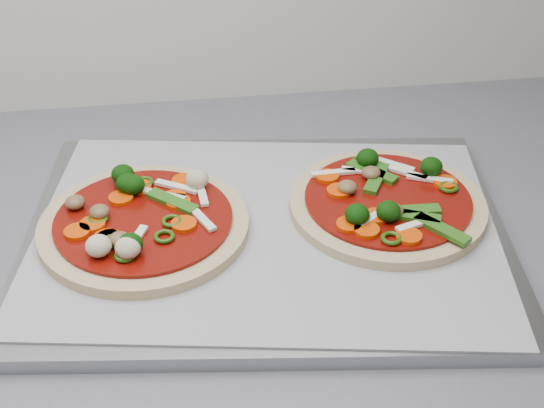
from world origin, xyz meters
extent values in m
cube|color=#95969B|center=(-0.53, 1.28, 0.91)|extent=(0.51, 0.41, 0.02)
cube|color=#9E9FA4|center=(-0.53, 1.28, 0.92)|extent=(0.50, 0.40, 0.00)
cylinder|color=tan|center=(-0.65, 1.29, 0.92)|extent=(0.22, 0.22, 0.01)
cylinder|color=maroon|center=(-0.65, 1.29, 0.93)|extent=(0.19, 0.19, 0.00)
ellipsoid|color=brown|center=(-0.67, 1.25, 0.94)|extent=(0.03, 0.03, 0.01)
ellipsoid|color=#B9AB8C|center=(-0.69, 1.24, 0.94)|extent=(0.03, 0.03, 0.02)
ellipsoid|color=#B9AB8C|center=(-0.66, 1.23, 0.94)|extent=(0.03, 0.03, 0.02)
cylinder|color=#E43401|center=(-0.71, 1.28, 0.93)|extent=(0.03, 0.03, 0.00)
cube|color=white|center=(-0.63, 1.33, 0.93)|extent=(0.05, 0.03, 0.00)
cube|color=white|center=(-0.66, 1.25, 0.93)|extent=(0.03, 0.05, 0.00)
cylinder|color=#E43401|center=(-0.61, 1.31, 0.93)|extent=(0.03, 0.03, 0.00)
cube|color=white|center=(-0.59, 1.33, 0.93)|extent=(0.01, 0.05, 0.00)
ellipsoid|color=#113E07|center=(-0.66, 1.34, 0.94)|extent=(0.03, 0.03, 0.02)
ellipsoid|color=#113E07|center=(-0.66, 1.34, 0.94)|extent=(0.03, 0.03, 0.02)
torus|color=#254A0C|center=(-0.63, 1.26, 0.93)|extent=(0.03, 0.03, 0.00)
cylinder|color=#E43401|center=(-0.61, 1.35, 0.93)|extent=(0.04, 0.04, 0.00)
ellipsoid|color=#113E07|center=(-0.66, 1.24, 0.94)|extent=(0.03, 0.03, 0.02)
cube|color=white|center=(-0.59, 1.28, 0.93)|extent=(0.03, 0.05, 0.00)
cylinder|color=#E43401|center=(-0.68, 1.26, 0.93)|extent=(0.03, 0.03, 0.00)
ellipsoid|color=#113E07|center=(-0.67, 1.36, 0.94)|extent=(0.03, 0.03, 0.02)
cylinder|color=#E43401|center=(-0.65, 1.34, 0.93)|extent=(0.03, 0.03, 0.00)
cube|color=white|center=(-0.61, 1.34, 0.93)|extent=(0.05, 0.03, 0.00)
cube|color=#2F711A|center=(-0.62, 1.31, 0.93)|extent=(0.05, 0.05, 0.00)
ellipsoid|color=#B9AB8C|center=(-0.59, 1.34, 0.94)|extent=(0.03, 0.03, 0.02)
ellipsoid|color=brown|center=(-0.72, 1.32, 0.94)|extent=(0.03, 0.03, 0.01)
cylinder|color=#E43401|center=(-0.68, 1.26, 0.93)|extent=(0.03, 0.03, 0.00)
ellipsoid|color=brown|center=(-0.69, 1.30, 0.94)|extent=(0.03, 0.03, 0.01)
torus|color=#254A0C|center=(-0.65, 1.35, 0.93)|extent=(0.03, 0.03, 0.00)
cylinder|color=#E43401|center=(-0.67, 1.33, 0.93)|extent=(0.03, 0.03, 0.00)
cylinder|color=#E43401|center=(-0.70, 1.29, 0.93)|extent=(0.03, 0.03, 0.00)
torus|color=#254A0C|center=(-0.69, 1.29, 0.93)|extent=(0.03, 0.03, 0.00)
cylinder|color=#E43401|center=(-0.61, 1.27, 0.93)|extent=(0.03, 0.03, 0.00)
cylinder|color=#E43401|center=(-0.62, 1.32, 0.93)|extent=(0.04, 0.04, 0.00)
torus|color=#254A0C|center=(-0.67, 1.23, 0.93)|extent=(0.03, 0.03, 0.00)
torus|color=#254A0C|center=(-0.62, 1.28, 0.93)|extent=(0.03, 0.03, 0.00)
torus|color=#254A0C|center=(-0.68, 1.26, 0.93)|extent=(0.02, 0.02, 0.00)
cylinder|color=tan|center=(-0.40, 1.29, 0.92)|extent=(0.24, 0.24, 0.01)
cylinder|color=maroon|center=(-0.40, 1.29, 0.93)|extent=(0.20, 0.20, 0.00)
torus|color=#254A0C|center=(-0.42, 1.22, 0.93)|extent=(0.03, 0.03, 0.00)
cube|color=white|center=(-0.42, 1.26, 0.93)|extent=(0.04, 0.03, 0.00)
ellipsoid|color=brown|center=(-0.41, 1.26, 0.94)|extent=(0.03, 0.03, 0.01)
cube|color=white|center=(-0.38, 1.35, 0.93)|extent=(0.04, 0.04, 0.00)
cylinder|color=#E43401|center=(-0.34, 1.31, 0.93)|extent=(0.03, 0.03, 0.00)
cube|color=#2F711A|center=(-0.39, 1.26, 0.93)|extent=(0.06, 0.04, 0.00)
cylinder|color=#E43401|center=(-0.40, 1.23, 0.93)|extent=(0.03, 0.03, 0.00)
torus|color=#254A0C|center=(-0.34, 1.30, 0.93)|extent=(0.02, 0.02, 0.00)
cube|color=white|center=(-0.42, 1.34, 0.93)|extent=(0.05, 0.02, 0.00)
ellipsoid|color=#113E07|center=(-0.44, 1.26, 0.94)|extent=(0.03, 0.03, 0.02)
cube|color=white|center=(-0.45, 1.34, 0.93)|extent=(0.05, 0.01, 0.00)
cylinder|color=#E43401|center=(-0.46, 1.34, 0.93)|extent=(0.03, 0.03, 0.00)
ellipsoid|color=brown|center=(-0.41, 1.33, 0.94)|extent=(0.03, 0.03, 0.01)
cube|color=white|center=(-0.37, 1.33, 0.93)|extent=(0.04, 0.04, 0.00)
ellipsoid|color=brown|center=(-0.44, 1.31, 0.94)|extent=(0.03, 0.03, 0.01)
torus|color=#254A0C|center=(-0.41, 1.36, 0.93)|extent=(0.02, 0.02, 0.00)
cube|color=#2F711A|center=(-0.41, 1.33, 0.93)|extent=(0.04, 0.06, 0.00)
cube|color=#2F711A|center=(-0.41, 1.34, 0.93)|extent=(0.05, 0.05, 0.00)
cube|color=white|center=(-0.39, 1.24, 0.93)|extent=(0.05, 0.02, 0.00)
ellipsoid|color=#113E07|center=(-0.41, 1.36, 0.94)|extent=(0.03, 0.03, 0.02)
cube|color=white|center=(-0.35, 1.32, 0.93)|extent=(0.05, 0.03, 0.00)
ellipsoid|color=#113E07|center=(-0.35, 1.33, 0.94)|extent=(0.03, 0.03, 0.02)
cube|color=#2F711A|center=(-0.39, 1.26, 0.93)|extent=(0.06, 0.02, 0.00)
ellipsoid|color=brown|center=(-0.44, 1.26, 0.94)|extent=(0.03, 0.03, 0.01)
cylinder|color=#E43401|center=(-0.44, 1.24, 0.93)|extent=(0.03, 0.03, 0.00)
cube|color=#2F711A|center=(-0.37, 1.23, 0.93)|extent=(0.05, 0.05, 0.00)
ellipsoid|color=#113E07|center=(-0.41, 1.26, 0.94)|extent=(0.03, 0.03, 0.02)
cylinder|color=#E43401|center=(-0.45, 1.31, 0.93)|extent=(0.03, 0.03, 0.00)
cylinder|color=#E43401|center=(-0.42, 1.26, 0.93)|extent=(0.03, 0.03, 0.00)
cylinder|color=#E43401|center=(-0.45, 1.25, 0.93)|extent=(0.03, 0.03, 0.00)
camera|label=1|loc=(-0.61, 0.68, 1.37)|focal=50.00mm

